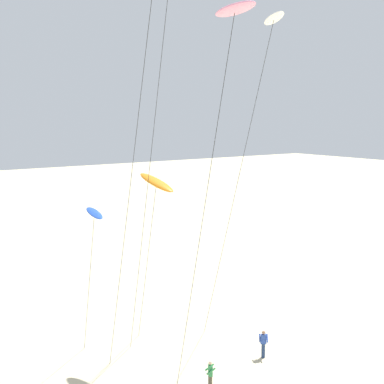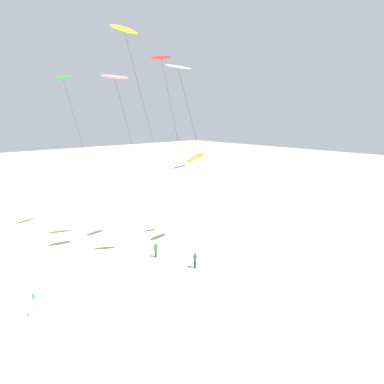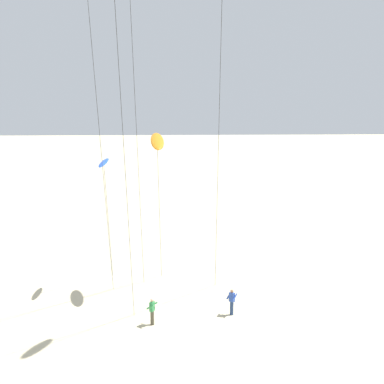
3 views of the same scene
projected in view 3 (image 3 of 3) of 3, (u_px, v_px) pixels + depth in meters
name	position (u px, v px, depth m)	size (l,w,h in m)	color
kite_blue	(104.00, 164.00, 36.21)	(0.78, 3.43, 9.21)	blue
kite_orange	(157.00, 142.00, 35.37)	(1.12, 4.21, 11.01)	orange
kite_flyer_nearest	(152.00, 311.00, 31.70)	(0.69, 0.70, 1.67)	#4C4738
kite_flyer_middle	(232.00, 301.00, 33.07)	(0.73, 0.72, 1.67)	navy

